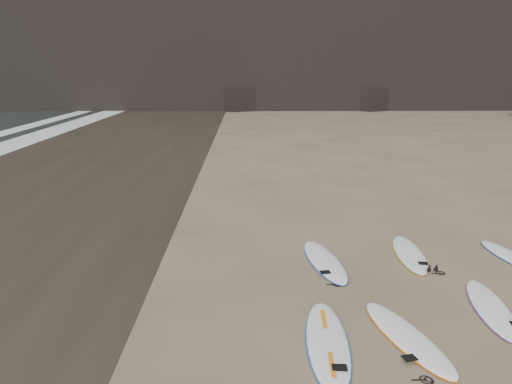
# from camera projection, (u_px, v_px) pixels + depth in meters

# --- Properties ---
(wet_sand) EXTENTS (12.00, 200.00, 0.01)m
(wet_sand) POSITION_uv_depth(u_px,v_px,m) (29.00, 190.00, 18.27)
(wet_sand) COLOR #383026
(wet_sand) RESTS_ON ground
(surfboard_0) EXTENTS (0.84, 2.79, 0.10)m
(surfboard_0) POSITION_uv_depth(u_px,v_px,m) (327.00, 342.00, 8.02)
(surfboard_0) COLOR white
(surfboard_0) RESTS_ON ground
(surfboard_1) EXTENTS (1.22, 2.60, 0.09)m
(surfboard_1) POSITION_uv_depth(u_px,v_px,m) (407.00, 336.00, 8.20)
(surfboard_1) COLOR white
(surfboard_1) RESTS_ON ground
(surfboard_2) EXTENTS (0.98, 2.53, 0.09)m
(surfboard_2) POSITION_uv_depth(u_px,v_px,m) (491.00, 307.00, 9.19)
(surfboard_2) COLOR white
(surfboard_2) RESTS_ON ground
(surfboard_5) EXTENTS (1.00, 2.75, 0.10)m
(surfboard_5) POSITION_uv_depth(u_px,v_px,m) (325.00, 261.00, 11.41)
(surfboard_5) COLOR white
(surfboard_5) RESTS_ON ground
(surfboard_6) EXTENTS (0.87, 2.59, 0.09)m
(surfboard_6) POSITION_uv_depth(u_px,v_px,m) (410.00, 253.00, 11.87)
(surfboard_6) COLOR white
(surfboard_6) RESTS_ON ground
(surfboard_7) EXTENTS (0.79, 2.25, 0.08)m
(surfboard_7) POSITION_uv_depth(u_px,v_px,m) (510.00, 256.00, 11.72)
(surfboard_7) COLOR white
(surfboard_7) RESTS_ON ground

